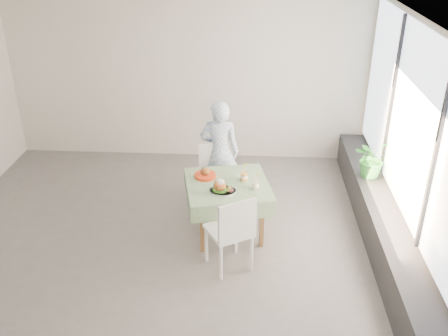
# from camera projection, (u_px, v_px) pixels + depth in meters

# --- Properties ---
(floor) EXTENTS (6.00, 6.00, 0.00)m
(floor) POSITION_uv_depth(u_px,v_px,m) (167.00, 233.00, 6.71)
(floor) COLOR #575553
(floor) RESTS_ON ground
(ceiling) EXTENTS (6.00, 6.00, 0.00)m
(ceiling) POSITION_uv_depth(u_px,v_px,m) (154.00, 19.00, 5.46)
(ceiling) COLOR white
(ceiling) RESTS_ON ground
(wall_back) EXTENTS (6.00, 0.02, 2.80)m
(wall_back) POSITION_uv_depth(u_px,v_px,m) (187.00, 78.00, 8.32)
(wall_back) COLOR beige
(wall_back) RESTS_ON ground
(wall_front) EXTENTS (6.00, 0.02, 2.80)m
(wall_front) POSITION_uv_depth(u_px,v_px,m) (105.00, 263.00, 3.86)
(wall_front) COLOR beige
(wall_front) RESTS_ON ground
(wall_right) EXTENTS (0.02, 5.00, 2.80)m
(wall_right) POSITION_uv_depth(u_px,v_px,m) (411.00, 143.00, 5.92)
(wall_right) COLOR beige
(wall_right) RESTS_ON ground
(window_pane) EXTENTS (0.01, 4.80, 2.18)m
(window_pane) POSITION_uv_depth(u_px,v_px,m) (412.00, 123.00, 5.81)
(window_pane) COLOR #D1E0F9
(window_pane) RESTS_ON ground
(window_ledge) EXTENTS (0.40, 4.80, 0.50)m
(window_ledge) POSITION_uv_depth(u_px,v_px,m) (381.00, 224.00, 6.45)
(window_ledge) COLOR black
(window_ledge) RESTS_ON ground
(cafe_table) EXTENTS (1.23, 1.23, 0.74)m
(cafe_table) POSITION_uv_depth(u_px,v_px,m) (228.00, 202.00, 6.52)
(cafe_table) COLOR brown
(cafe_table) RESTS_ON ground
(chair_far) EXTENTS (0.50, 0.50, 0.93)m
(chair_far) POSITION_uv_depth(u_px,v_px,m) (215.00, 188.00, 7.23)
(chair_far) COLOR white
(chair_far) RESTS_ON ground
(chair_near) EXTENTS (0.64, 0.64, 1.00)m
(chair_near) POSITION_uv_depth(u_px,v_px,m) (229.00, 245.00, 5.93)
(chair_near) COLOR white
(chair_near) RESTS_ON ground
(diner) EXTENTS (0.58, 0.39, 1.55)m
(diner) POSITION_uv_depth(u_px,v_px,m) (220.00, 152.00, 7.19)
(diner) COLOR #85ABD4
(diner) RESTS_ON ground
(main_dish) EXTENTS (0.34, 0.34, 0.17)m
(main_dish) POSITION_uv_depth(u_px,v_px,m) (221.00, 188.00, 6.18)
(main_dish) COLOR white
(main_dish) RESTS_ON cafe_table
(juice_cup_orange) EXTENTS (0.11, 0.11, 0.30)m
(juice_cup_orange) POSITION_uv_depth(u_px,v_px,m) (244.00, 176.00, 6.44)
(juice_cup_orange) COLOR white
(juice_cup_orange) RESTS_ON cafe_table
(juice_cup_lemonade) EXTENTS (0.09, 0.09, 0.24)m
(juice_cup_lemonade) POSITION_uv_depth(u_px,v_px,m) (256.00, 184.00, 6.26)
(juice_cup_lemonade) COLOR white
(juice_cup_lemonade) RESTS_ON cafe_table
(second_dish) EXTENTS (0.28, 0.28, 0.14)m
(second_dish) POSITION_uv_depth(u_px,v_px,m) (205.00, 174.00, 6.54)
(second_dish) COLOR red
(second_dish) RESTS_ON cafe_table
(potted_plant) EXTENTS (0.67, 0.66, 0.56)m
(potted_plant) POSITION_uv_depth(u_px,v_px,m) (372.00, 158.00, 6.99)
(potted_plant) COLOR #307C29
(potted_plant) RESTS_ON window_ledge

